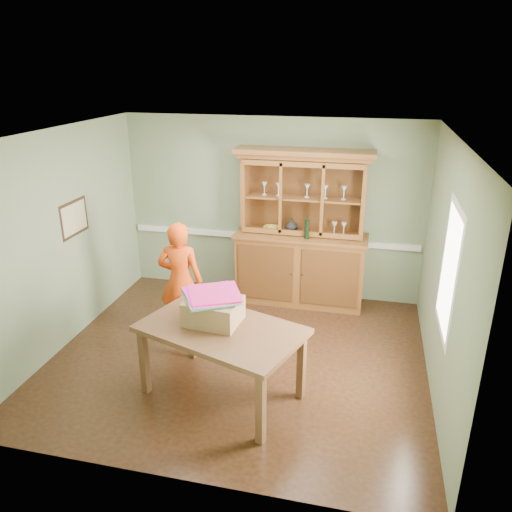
% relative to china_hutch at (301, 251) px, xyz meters
% --- Properties ---
extents(floor, '(4.50, 4.50, 0.00)m').
position_rel_china_hutch_xyz_m(floor, '(-0.49, -1.74, -0.80)').
color(floor, '#4A2C17').
rests_on(floor, ground).
extents(ceiling, '(4.50, 4.50, 0.00)m').
position_rel_china_hutch_xyz_m(ceiling, '(-0.49, -1.74, 1.90)').
color(ceiling, white).
rests_on(ceiling, wall_back).
extents(wall_back, '(4.50, 0.00, 4.50)m').
position_rel_china_hutch_xyz_m(wall_back, '(-0.49, 0.26, 0.55)').
color(wall_back, gray).
rests_on(wall_back, floor).
extents(wall_left, '(0.00, 4.00, 4.00)m').
position_rel_china_hutch_xyz_m(wall_left, '(-2.74, -1.74, 0.55)').
color(wall_left, gray).
rests_on(wall_left, floor).
extents(wall_right, '(0.00, 4.00, 4.00)m').
position_rel_china_hutch_xyz_m(wall_right, '(1.76, -1.74, 0.55)').
color(wall_right, gray).
rests_on(wall_right, floor).
extents(wall_front, '(4.50, 0.00, 4.50)m').
position_rel_china_hutch_xyz_m(wall_front, '(-0.49, -3.74, 0.55)').
color(wall_front, gray).
rests_on(wall_front, floor).
extents(chair_rail, '(4.41, 0.05, 0.08)m').
position_rel_china_hutch_xyz_m(chair_rail, '(-0.49, 0.24, 0.10)').
color(chair_rail, white).
rests_on(chair_rail, wall_back).
extents(framed_map, '(0.03, 0.60, 0.46)m').
position_rel_china_hutch_xyz_m(framed_map, '(-2.72, -1.44, 0.75)').
color(framed_map, '#322014').
rests_on(framed_map, wall_left).
extents(window_panel, '(0.03, 0.96, 1.36)m').
position_rel_china_hutch_xyz_m(window_panel, '(1.74, -2.04, 0.70)').
color(window_panel, white).
rests_on(window_panel, wall_right).
extents(china_hutch, '(1.95, 0.64, 2.29)m').
position_rel_china_hutch_xyz_m(china_hutch, '(0.00, 0.00, 0.00)').
color(china_hutch, brown).
rests_on(china_hutch, floor).
extents(dining_table, '(1.90, 1.49, 0.83)m').
position_rel_china_hutch_xyz_m(dining_table, '(-0.47, -2.49, -0.07)').
color(dining_table, brown).
rests_on(dining_table, floor).
extents(cardboard_box, '(0.60, 0.50, 0.26)m').
position_rel_china_hutch_xyz_m(cardboard_box, '(-0.58, -2.40, 0.16)').
color(cardboard_box, '#99764F').
rests_on(cardboard_box, dining_table).
extents(kite_stack, '(0.71, 0.71, 0.05)m').
position_rel_china_hutch_xyz_m(kite_stack, '(-0.61, -2.36, 0.32)').
color(kite_stack, '#EEFF20').
rests_on(kite_stack, cardboard_box).
extents(person, '(0.61, 0.43, 1.58)m').
position_rel_china_hutch_xyz_m(person, '(-1.35, -1.39, -0.01)').
color(person, '#FF4C10').
rests_on(person, floor).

